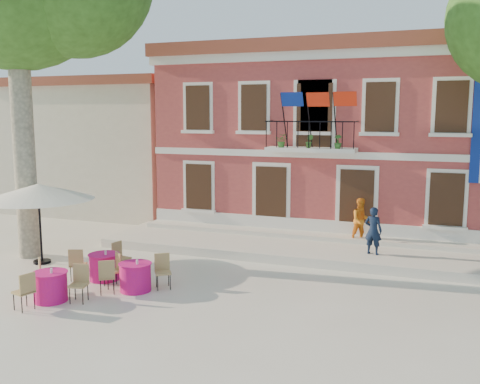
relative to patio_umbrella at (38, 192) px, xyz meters
name	(u,v)px	position (x,y,z in m)	size (l,w,h in m)	color
ground	(196,284)	(5.58, -0.30, -2.32)	(90.00, 90.00, 0.00)	beige
main_building	(334,137)	(7.59, 9.69, 1.46)	(13.50, 9.59, 7.50)	#AF443F
neighbor_west	(119,143)	(-3.92, 10.70, 0.90)	(9.40, 9.40, 6.40)	beige
terrace	(302,249)	(7.58, 4.10, -2.17)	(14.00, 3.40, 0.30)	silver
patio_umbrella	(38,192)	(0.00, 0.00, 0.00)	(3.47, 3.47, 2.58)	black
pedestrian_navy	(373,231)	(10.01, 3.65, -1.25)	(0.56, 0.37, 1.54)	black
pedestrian_orange	(361,220)	(9.45, 5.10, -1.23)	(0.76, 0.59, 1.57)	orange
cafe_table_0	(50,285)	(2.66, -2.80, -1.89)	(1.80, 1.82, 0.95)	#DB1455
cafe_table_1	(135,276)	(4.28, -1.35, -1.90)	(1.81, 1.45, 0.95)	#DB1455
cafe_table_3	(104,265)	(2.92, -0.81, -1.89)	(1.85, 1.75, 0.95)	#DB1455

